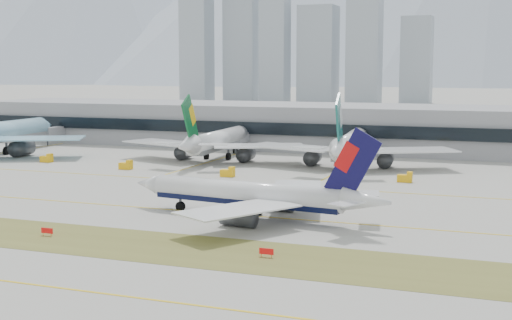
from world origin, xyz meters
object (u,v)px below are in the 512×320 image
at_px(widebody_eva, 216,142).
at_px(terminal, 345,127).
at_px(widebody_cathay, 349,146).
at_px(taxiing_airliner, 255,195).

xyz_separation_m(widebody_eva, terminal, (29.03, 45.70, 1.95)).
bearing_deg(widebody_eva, widebody_cathay, -92.16).
distance_m(taxiing_airliner, widebody_cathay, 76.73).
relative_size(widebody_eva, terminal, 0.21).
xyz_separation_m(taxiing_airliner, widebody_eva, (-41.15, 75.81, 1.27)).
distance_m(taxiing_airliner, widebody_eva, 86.27).
height_order(widebody_eva, widebody_cathay, widebody_cathay).
height_order(widebody_eva, terminal, widebody_eva).
height_order(widebody_cathay, terminal, widebody_cathay).
bearing_deg(terminal, widebody_eva, -122.42).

